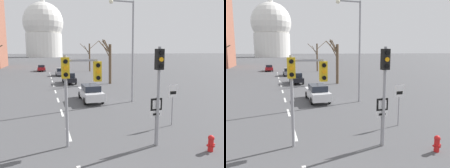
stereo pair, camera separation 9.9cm
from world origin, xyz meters
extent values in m
cube|color=silver|center=(0.00, 7.37, 0.00)|extent=(0.16, 2.00, 0.01)
cube|color=silver|center=(0.00, 11.87, 0.00)|extent=(0.16, 2.00, 0.01)
cube|color=silver|center=(0.00, 16.37, 0.00)|extent=(0.16, 2.00, 0.01)
cube|color=silver|center=(0.00, 20.87, 0.00)|extent=(0.16, 2.00, 0.01)
cube|color=silver|center=(0.00, 25.37, 0.00)|extent=(0.16, 2.00, 0.01)
cube|color=silver|center=(0.00, 29.87, 0.00)|extent=(0.16, 2.00, 0.01)
cube|color=silver|center=(0.00, 34.37, 0.00)|extent=(0.16, 2.00, 0.01)
cube|color=silver|center=(0.00, 38.87, 0.00)|extent=(0.16, 2.00, 0.01)
cube|color=silver|center=(0.00, 43.37, 0.00)|extent=(0.16, 2.00, 0.01)
cylinder|color=gray|center=(3.96, 4.66, 2.38)|extent=(0.14, 0.14, 4.77)
cube|color=black|center=(3.96, 4.66, 4.19)|extent=(0.36, 0.28, 0.96)
cylinder|color=black|center=(3.96, 4.49, 4.48)|extent=(0.20, 0.06, 0.20)
cylinder|color=orange|center=(3.96, 4.49, 4.19)|extent=(0.20, 0.06, 0.20)
cylinder|color=black|center=(3.96, 4.49, 3.89)|extent=(0.20, 0.06, 0.20)
cylinder|color=gray|center=(-0.20, 5.82, 2.19)|extent=(0.14, 0.14, 4.38)
cube|color=gold|center=(-0.20, 5.82, 3.80)|extent=(0.36, 0.28, 0.96)
cylinder|color=black|center=(-0.20, 5.65, 4.10)|extent=(0.20, 0.06, 0.20)
cylinder|color=orange|center=(-0.20, 5.65, 3.80)|extent=(0.20, 0.06, 0.20)
cylinder|color=black|center=(-0.20, 5.65, 3.50)|extent=(0.20, 0.06, 0.20)
cube|color=gray|center=(0.55, 5.82, 4.13)|extent=(1.51, 0.10, 0.10)
cube|color=gold|center=(1.30, 5.82, 3.60)|extent=(0.36, 0.28, 0.96)
cylinder|color=black|center=(1.30, 5.65, 3.90)|extent=(0.20, 0.06, 0.20)
cylinder|color=orange|center=(1.30, 5.65, 3.60)|extent=(0.20, 0.06, 0.20)
cylinder|color=black|center=(1.30, 5.65, 3.30)|extent=(0.20, 0.06, 0.20)
cylinder|color=gray|center=(3.94, 4.79, 1.19)|extent=(0.07, 0.07, 2.38)
cube|color=black|center=(3.94, 4.77, 2.03)|extent=(0.60, 0.03, 0.60)
cube|color=white|center=(3.94, 4.76, 2.03)|extent=(0.42, 0.01, 0.42)
cube|color=white|center=(3.94, 4.77, 1.55)|extent=(0.60, 0.03, 0.28)
cube|color=black|center=(3.94, 4.76, 1.55)|extent=(0.36, 0.01, 0.10)
cylinder|color=gray|center=(6.29, 7.01, 1.29)|extent=(0.07, 0.07, 2.59)
cube|color=white|center=(6.29, 6.99, 2.16)|extent=(0.60, 0.03, 0.76)
cube|color=black|center=(6.29, 6.98, 2.06)|extent=(0.42, 0.01, 0.19)
cylinder|color=red|center=(6.02, 3.36, 0.28)|extent=(0.24, 0.24, 0.55)
sphere|color=red|center=(6.02, 3.36, 0.63)|extent=(0.28, 0.28, 0.28)
cylinder|color=red|center=(5.86, 3.36, 0.30)|extent=(0.08, 0.10, 0.10)
cylinder|color=red|center=(6.18, 3.36, 0.30)|extent=(0.08, 0.10, 0.10)
cylinder|color=red|center=(6.02, 3.20, 0.30)|extent=(0.10, 0.08, 0.10)
cylinder|color=gray|center=(6.41, 13.69, 4.41)|extent=(0.16, 0.16, 8.81)
cube|color=gray|center=(5.41, 13.69, 8.71)|extent=(2.00, 0.10, 0.10)
sphere|color=#F2EAC6|center=(4.42, 13.69, 8.63)|extent=(0.36, 0.36, 0.36)
cube|color=black|center=(2.22, 27.02, 0.65)|extent=(1.62, 4.43, 0.59)
cube|color=#1E232D|center=(2.22, 26.80, 1.25)|extent=(1.38, 2.13, 0.61)
cylinder|color=black|center=(1.46, 28.40, 0.35)|extent=(0.18, 0.70, 0.70)
cylinder|color=black|center=(2.99, 28.40, 0.35)|extent=(0.18, 0.70, 0.70)
cylinder|color=black|center=(1.46, 25.65, 0.35)|extent=(0.18, 0.70, 0.70)
cylinder|color=black|center=(2.99, 25.65, 0.35)|extent=(0.18, 0.70, 0.70)
cube|color=silver|center=(2.87, 15.16, 0.66)|extent=(1.66, 4.54, 0.68)
cube|color=#1E232D|center=(2.87, 14.94, 1.27)|extent=(1.41, 2.18, 0.53)
cylinder|color=black|center=(2.09, 16.57, 0.33)|extent=(0.18, 0.65, 0.65)
cylinder|color=black|center=(3.65, 16.57, 0.33)|extent=(0.18, 0.65, 0.65)
cylinder|color=black|center=(2.09, 13.76, 0.33)|extent=(0.18, 0.65, 0.65)
cylinder|color=black|center=(3.65, 13.76, 0.33)|extent=(0.18, 0.65, 0.65)
cube|color=maroon|center=(-1.66, 48.40, 0.63)|extent=(1.65, 4.48, 0.58)
cube|color=#1E232D|center=(-1.66, 48.18, 1.19)|extent=(1.40, 2.15, 0.55)
cylinder|color=black|center=(-2.44, 49.79, 0.34)|extent=(0.18, 0.68, 0.68)
cylinder|color=black|center=(-0.89, 49.79, 0.34)|extent=(0.18, 0.68, 0.68)
cylinder|color=black|center=(-2.44, 47.01, 0.34)|extent=(0.18, 0.68, 0.68)
cylinder|color=black|center=(-0.89, 47.01, 0.34)|extent=(0.18, 0.68, 0.68)
cube|color=slate|center=(1.80, 37.57, 0.58)|extent=(1.60, 4.08, 0.56)
cube|color=#1E232D|center=(1.80, 37.37, 1.17)|extent=(1.36, 1.96, 0.60)
cylinder|color=black|center=(1.04, 38.83, 0.30)|extent=(0.18, 0.60, 0.60)
cylinder|color=black|center=(2.55, 38.83, 0.30)|extent=(0.18, 0.60, 0.60)
cylinder|color=black|center=(1.04, 36.31, 0.30)|extent=(0.18, 0.60, 0.60)
cylinder|color=black|center=(2.55, 36.31, 0.30)|extent=(0.18, 0.60, 0.60)
cylinder|color=brown|center=(8.90, 44.83, 3.13)|extent=(0.34, 0.34, 6.26)
cylinder|color=brown|center=(8.32, 44.80, 4.67)|extent=(1.27, 0.19, 2.23)
cylinder|color=brown|center=(10.18, 45.41, 6.02)|extent=(2.52, 1.45, 1.94)
cylinder|color=brown|center=(7.88, 45.03, 5.22)|extent=(2.13, 0.55, 2.12)
cylinder|color=brown|center=(7.75, 25.00, 2.76)|extent=(0.39, 0.39, 5.51)
cylinder|color=brown|center=(7.40, 25.76, 4.65)|extent=(0.75, 1.66, 1.97)
cylinder|color=brown|center=(7.33, 25.59, 5.31)|extent=(0.88, 1.33, 1.52)
cylinder|color=brown|center=(7.11, 25.85, 5.19)|extent=(1.20, 1.89, 1.81)
cylinder|color=brown|center=(7.31, 24.87, 5.27)|extent=(1.01, 0.40, 1.68)
cylinder|color=brown|center=(7.03, 24.38, 5.18)|extent=(1.45, 1.44, 1.88)
cylinder|color=silver|center=(0.00, 175.90, 9.05)|extent=(27.16, 27.16, 18.11)
sphere|color=silver|center=(0.00, 175.90, 26.41)|extent=(30.18, 30.18, 30.18)
cylinder|color=silver|center=(0.00, 175.90, 39.99)|extent=(3.62, 3.62, 5.28)
camera|label=1|loc=(-1.14, -4.33, 4.56)|focal=35.00mm
camera|label=2|loc=(-1.04, -4.36, 4.56)|focal=35.00mm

